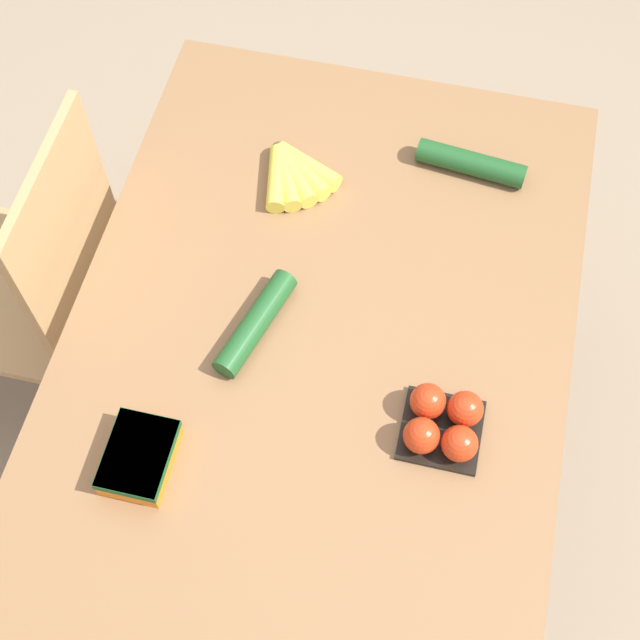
{
  "coord_description": "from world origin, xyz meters",
  "views": [
    {
      "loc": [
        -0.79,
        -0.18,
        2.22
      ],
      "look_at": [
        0.0,
        0.0,
        0.75
      ],
      "focal_mm": 50.0,
      "sensor_mm": 36.0,
      "label": 1
    }
  ],
  "objects": [
    {
      "name": "cucumber_far",
      "position": [
        0.44,
        -0.22,
        0.75
      ],
      "size": [
        0.08,
        0.23,
        0.05
      ],
      "color": "#1E5123",
      "rests_on": "dining_table"
    },
    {
      "name": "cucumber_near",
      "position": [
        -0.03,
        0.12,
        0.75
      ],
      "size": [
        0.24,
        0.11,
        0.05
      ],
      "color": "#1E5123",
      "rests_on": "dining_table"
    },
    {
      "name": "carrot_bag",
      "position": [
        -0.34,
        0.25,
        0.75
      ],
      "size": [
        0.15,
        0.11,
        0.05
      ],
      "color": "orange",
      "rests_on": "dining_table"
    },
    {
      "name": "chair",
      "position": [
        0.09,
        0.67,
        0.48
      ],
      "size": [
        0.42,
        0.4,
        0.94
      ],
      "rotation": [
        0.0,
        0.0,
        3.14
      ],
      "color": "tan",
      "rests_on": "ground_plane"
    },
    {
      "name": "dining_table",
      "position": [
        0.0,
        0.0,
        0.63
      ],
      "size": [
        1.35,
        0.96,
        0.72
      ],
      "color": "olive",
      "rests_on": "ground_plane"
    },
    {
      "name": "tomato_pack",
      "position": [
        -0.16,
        -0.26,
        0.76
      ],
      "size": [
        0.14,
        0.14,
        0.08
      ],
      "color": "black",
      "rests_on": "dining_table"
    },
    {
      "name": "banana_bunch",
      "position": [
        0.34,
        0.14,
        0.74
      ],
      "size": [
        0.17,
        0.17,
        0.04
      ],
      "color": "brown",
      "rests_on": "dining_table"
    },
    {
      "name": "ground_plane",
      "position": [
        0.0,
        0.0,
        0.0
      ],
      "size": [
        12.0,
        12.0,
        0.0
      ],
      "primitive_type": "plane",
      "color": "gray"
    }
  ]
}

